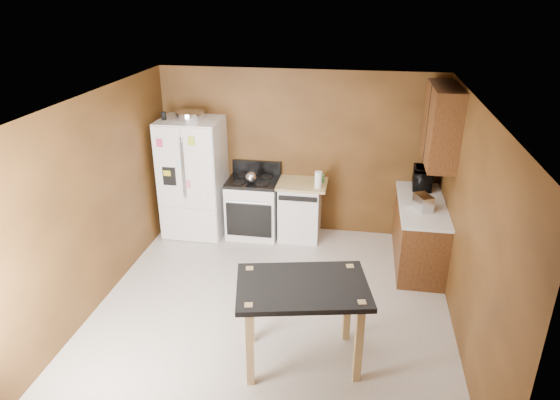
% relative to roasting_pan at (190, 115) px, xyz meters
% --- Properties ---
extents(floor, '(4.50, 4.50, 0.00)m').
position_rel_roasting_pan_xyz_m(floor, '(1.55, -1.92, -1.85)').
color(floor, beige).
rests_on(floor, ground).
extents(ceiling, '(4.50, 4.50, 0.00)m').
position_rel_roasting_pan_xyz_m(ceiling, '(1.55, -1.92, 0.65)').
color(ceiling, white).
rests_on(ceiling, ground).
extents(wall_back, '(4.20, 0.00, 4.20)m').
position_rel_roasting_pan_xyz_m(wall_back, '(1.55, 0.33, -0.60)').
color(wall_back, brown).
rests_on(wall_back, ground).
extents(wall_front, '(4.20, 0.00, 4.20)m').
position_rel_roasting_pan_xyz_m(wall_front, '(1.55, -4.17, -0.60)').
color(wall_front, brown).
rests_on(wall_front, ground).
extents(wall_left, '(0.00, 4.50, 4.50)m').
position_rel_roasting_pan_xyz_m(wall_left, '(-0.55, -1.92, -0.60)').
color(wall_left, brown).
rests_on(wall_left, ground).
extents(wall_right, '(0.00, 4.50, 4.50)m').
position_rel_roasting_pan_xyz_m(wall_right, '(3.65, -1.92, -0.60)').
color(wall_right, brown).
rests_on(wall_right, ground).
extents(roasting_pan, '(0.42, 0.42, 0.11)m').
position_rel_roasting_pan_xyz_m(roasting_pan, '(0.00, 0.00, 0.00)').
color(roasting_pan, silver).
rests_on(roasting_pan, refrigerator).
extents(pen_cup, '(0.07, 0.07, 0.11)m').
position_rel_roasting_pan_xyz_m(pen_cup, '(-0.35, -0.13, 0.00)').
color(pen_cup, black).
rests_on(pen_cup, refrigerator).
extents(kettle, '(0.17, 0.17, 0.17)m').
position_rel_roasting_pan_xyz_m(kettle, '(0.92, -0.13, -0.87)').
color(kettle, silver).
rests_on(kettle, gas_range).
extents(paper_towel, '(0.14, 0.14, 0.25)m').
position_rel_roasting_pan_xyz_m(paper_towel, '(1.91, -0.12, -0.84)').
color(paper_towel, white).
rests_on(paper_towel, dishwasher).
extents(green_canister, '(0.12, 0.12, 0.12)m').
position_rel_roasting_pan_xyz_m(green_canister, '(1.92, 0.10, -0.90)').
color(green_canister, '#3C9D57').
rests_on(green_canister, dishwasher).
extents(toaster, '(0.27, 0.32, 0.20)m').
position_rel_roasting_pan_xyz_m(toaster, '(3.32, -0.68, -0.85)').
color(toaster, silver).
rests_on(toaster, right_cabinets).
extents(microwave, '(0.35, 0.50, 0.27)m').
position_rel_roasting_pan_xyz_m(microwave, '(3.39, 0.13, -0.82)').
color(microwave, black).
rests_on(microwave, right_cabinets).
extents(refrigerator, '(0.90, 0.80, 1.80)m').
position_rel_roasting_pan_xyz_m(refrigerator, '(0.00, -0.05, -0.95)').
color(refrigerator, white).
rests_on(refrigerator, ground).
extents(gas_range, '(0.76, 0.68, 1.10)m').
position_rel_roasting_pan_xyz_m(gas_range, '(0.91, 0.01, -1.39)').
color(gas_range, white).
rests_on(gas_range, ground).
extents(dishwasher, '(0.78, 0.63, 0.89)m').
position_rel_roasting_pan_xyz_m(dishwasher, '(1.63, 0.03, -1.40)').
color(dishwasher, white).
rests_on(dishwasher, ground).
extents(right_cabinets, '(0.63, 1.58, 2.45)m').
position_rel_roasting_pan_xyz_m(right_cabinets, '(3.39, -0.44, -0.95)').
color(right_cabinets, brown).
rests_on(right_cabinets, ground).
extents(island, '(1.43, 1.10, 0.92)m').
position_rel_roasting_pan_xyz_m(island, '(2.01, -2.72, -1.08)').
color(island, black).
rests_on(island, ground).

